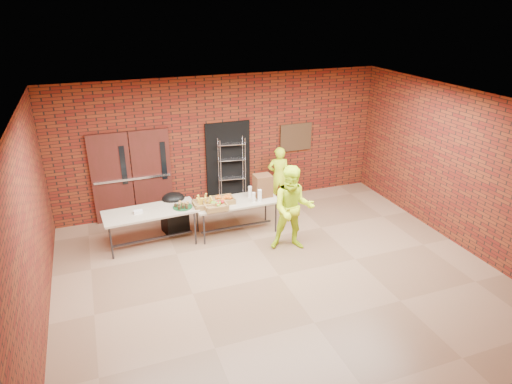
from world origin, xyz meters
The scene contains 19 objects.
room centered at (0.00, 0.00, 1.60)m, with size 8.08×7.08×3.28m.
double_doors centered at (-2.20, 3.44, 1.05)m, with size 1.78×0.12×2.10m.
dark_doorway centered at (0.10, 3.46, 1.05)m, with size 1.10×0.06×2.10m, color black.
bronze_plaque centered at (1.90, 3.45, 1.55)m, with size 0.85×0.04×0.70m, color #412D1A.
wire_rack centered at (0.15, 3.32, 0.87)m, with size 0.64×0.21×1.74m, color silver, non-canonical shape.
table_left centered at (-2.03, 2.02, 0.72)m, with size 1.94×0.90×0.78m.
table_right centered at (-0.20, 1.94, 0.69)m, with size 1.83×0.77×0.75m.
basket_bananas centered at (-0.91, 1.89, 0.81)m, with size 0.48×0.37×0.15m.
basket_oranges centered at (-0.49, 1.95, 0.81)m, with size 0.47×0.36×0.14m.
basket_apples centered at (-0.72, 1.71, 0.81)m, with size 0.47×0.37×0.15m.
muffin_tray centered at (-1.37, 1.95, 0.83)m, with size 0.41×0.41×0.10m.
napkin_box centered at (-2.27, 1.99, 0.81)m, with size 0.18×0.12×0.06m, color white.
coffee_dispenser centered at (0.44, 2.00, 0.99)m, with size 0.37×0.33×0.49m, color brown.
cup_stack_front centered at (0.14, 1.77, 0.86)m, with size 0.07×0.07×0.21m, color white.
cup_stack_mid centered at (0.27, 1.74, 0.88)m, with size 0.09×0.09×0.27m, color white.
cup_stack_back centered at (0.15, 2.02, 0.88)m, with size 0.09×0.09×0.26m, color white.
covered_grill centered at (-1.47, 2.45, 0.46)m, with size 0.59×0.53×0.92m.
volunteer_woman centered at (1.25, 3.00, 0.75)m, with size 0.54×0.36×1.49m, color #D4FE1C.
volunteer_man centered at (0.65, 0.87, 0.90)m, with size 0.87×0.68×1.79m, color #D4FE1C.
Camera 1 is at (-2.94, -6.64, 4.81)m, focal length 32.00 mm.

